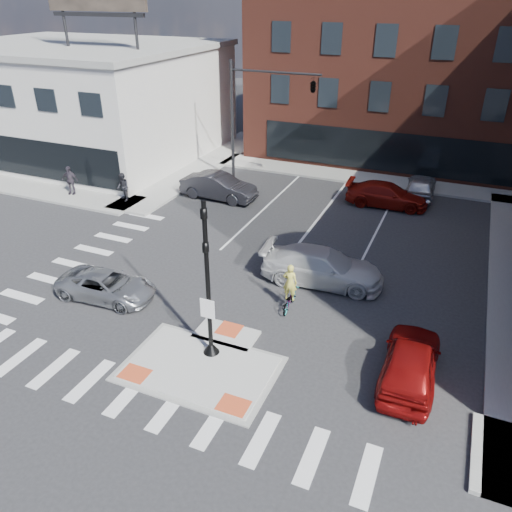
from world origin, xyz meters
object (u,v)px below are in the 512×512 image
at_px(silver_suv, 107,286).
at_px(bg_car_silver, 421,186).
at_px(bg_car_dark, 219,187).
at_px(cyclist, 289,294).
at_px(red_sedan, 410,362).
at_px(white_pickup, 322,267).
at_px(pedestrian_a, 123,187).
at_px(bg_car_red, 387,195).
at_px(pedestrian_b, 70,180).

relative_size(silver_suv, bg_car_silver, 0.98).
relative_size(silver_suv, bg_car_dark, 0.89).
xyz_separation_m(bg_car_dark, cyclist, (8.44, -10.05, -0.10)).
bearing_deg(cyclist, silver_suv, 14.02).
xyz_separation_m(red_sedan, white_pickup, (-4.62, 5.10, 0.03)).
relative_size(bg_car_dark, pedestrian_a, 2.77).
height_order(bg_car_dark, cyclist, cyclist).
distance_m(red_sedan, bg_car_silver, 18.00).
bearing_deg(bg_car_red, red_sedan, -169.47).
xyz_separation_m(bg_car_silver, cyclist, (-3.40, -15.42, -0.05)).
bearing_deg(pedestrian_a, silver_suv, -18.47).
bearing_deg(pedestrian_b, cyclist, -33.85).
distance_m(white_pickup, cyclist, 2.69).
bearing_deg(bg_car_red, pedestrian_a, 108.97).
bearing_deg(pedestrian_b, silver_suv, -55.29).
xyz_separation_m(red_sedan, bg_car_red, (-3.59, 15.54, -0.05)).
height_order(silver_suv, pedestrian_a, pedestrian_a).
distance_m(red_sedan, pedestrian_a, 21.13).
bearing_deg(pedestrian_b, pedestrian_a, -6.98).
bearing_deg(bg_car_silver, silver_suv, 55.97).
height_order(red_sedan, pedestrian_a, pedestrian_a).
bearing_deg(white_pickup, cyclist, 161.25).
bearing_deg(pedestrian_a, bg_car_silver, 64.97).
relative_size(bg_car_silver, cyclist, 2.11).
height_order(bg_car_dark, bg_car_silver, bg_car_dark).
relative_size(silver_suv, pedestrian_a, 2.45).
bearing_deg(white_pickup, bg_car_dark, 45.50).
height_order(cyclist, pedestrian_b, cyclist).
bearing_deg(silver_suv, pedestrian_b, 43.88).
height_order(white_pickup, bg_car_silver, white_pickup).
distance_m(silver_suv, bg_car_silver, 20.86).
height_order(silver_suv, bg_car_dark, bg_car_dark).
bearing_deg(red_sedan, silver_suv, -1.96).
bearing_deg(bg_car_dark, cyclist, -137.96).
xyz_separation_m(cyclist, pedestrian_a, (-13.60, 7.06, 0.33)).
relative_size(bg_car_red, pedestrian_b, 2.68).
relative_size(white_pickup, pedestrian_a, 3.11).
bearing_deg(silver_suv, bg_car_silver, -35.45).
relative_size(silver_suv, white_pickup, 0.79).
distance_m(bg_car_dark, bg_car_silver, 13.00).
bearing_deg(bg_car_red, pedestrian_b, 106.04).
height_order(silver_suv, bg_car_red, bg_car_red).
xyz_separation_m(silver_suv, red_sedan, (12.80, -0.15, 0.17)).
xyz_separation_m(bg_car_dark, pedestrian_a, (-5.16, -2.99, 0.23)).
bearing_deg(cyclist, red_sedan, 151.49).
bearing_deg(bg_car_dark, red_sedan, -130.47).
height_order(bg_car_silver, pedestrian_a, pedestrian_a).
distance_m(silver_suv, cyclist, 7.91).
bearing_deg(red_sedan, bg_car_dark, -43.76).
bearing_deg(cyclist, bg_car_silver, -105.61).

